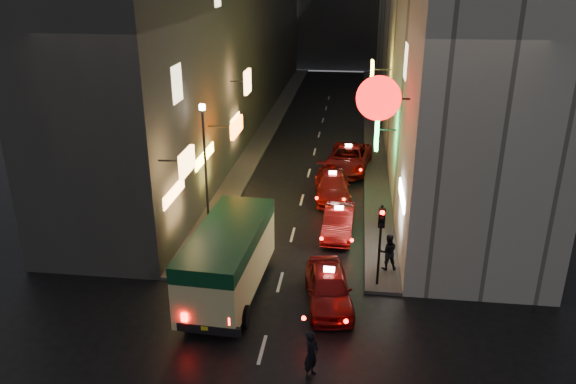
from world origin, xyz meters
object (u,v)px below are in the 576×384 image
at_px(minibus, 228,253).
at_px(taxi_near, 329,285).
at_px(traffic_light, 381,229).
at_px(lamp_post, 205,159).
at_px(pedestrian_crossing, 311,351).

bearing_deg(minibus, taxi_near, -3.55).
height_order(taxi_near, traffic_light, traffic_light).
bearing_deg(lamp_post, taxi_near, -42.96).
bearing_deg(minibus, traffic_light, 10.34).
bearing_deg(minibus, lamp_post, 112.47).
bearing_deg(traffic_light, minibus, -169.66).
xyz_separation_m(pedestrian_crossing, lamp_post, (-5.97, 10.11, 2.78)).
height_order(minibus, taxi_near, minibus).
xyz_separation_m(pedestrian_crossing, traffic_light, (2.23, 5.58, 1.74)).
height_order(minibus, lamp_post, lamp_post).
bearing_deg(lamp_post, traffic_light, -28.91).
distance_m(taxi_near, traffic_light, 2.98).
relative_size(pedestrian_crossing, lamp_post, 0.30).
relative_size(taxi_near, lamp_post, 0.88).
height_order(taxi_near, pedestrian_crossing, pedestrian_crossing).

